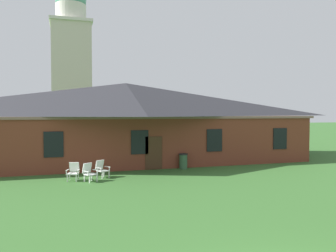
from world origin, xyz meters
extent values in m
cube|color=brown|center=(0.00, 20.49, 1.60)|extent=(25.43, 10.00, 3.20)
cube|color=#835E55|center=(0.00, 20.49, 3.28)|extent=(25.94, 10.20, 0.16)
pyramid|color=#28282D|center=(0.00, 20.49, 4.61)|extent=(26.45, 10.40, 2.49)
cube|color=black|center=(-5.09, 15.46, 1.76)|extent=(1.10, 0.06, 1.50)
cube|color=black|center=(0.00, 15.46, 1.76)|extent=(1.10, 0.06, 1.50)
cube|color=black|center=(5.09, 15.46, 1.76)|extent=(1.10, 0.06, 1.50)
cube|color=black|center=(10.17, 15.46, 1.76)|extent=(1.10, 0.06, 1.50)
cube|color=#422819|center=(0.90, 15.46, 1.05)|extent=(1.10, 0.06, 2.10)
cube|color=beige|center=(-3.59, 40.29, 7.43)|extent=(4.80, 4.80, 14.85)
cube|color=silver|center=(-3.59, 40.29, 15.03)|extent=(5.18, 5.18, 0.36)
cylinder|color=silver|center=(-3.59, 40.29, 16.31)|extent=(3.80, 3.80, 2.20)
cube|color=silver|center=(-3.92, 12.94, 0.18)|extent=(0.06, 0.06, 0.36)
cube|color=silver|center=(-4.36, 13.06, 0.18)|extent=(0.06, 0.06, 0.36)
cube|color=silver|center=(-3.80, 13.36, 0.18)|extent=(0.06, 0.06, 0.36)
cube|color=silver|center=(-4.24, 13.49, 0.18)|extent=(0.06, 0.06, 0.36)
cube|color=silver|center=(-4.08, 13.21, 0.39)|extent=(0.66, 0.65, 0.05)
cube|color=silver|center=(-3.99, 13.51, 0.69)|extent=(0.55, 0.32, 0.54)
cube|color=silver|center=(-3.80, 13.11, 0.58)|extent=(0.18, 0.47, 0.03)
cube|color=silver|center=(-3.85, 12.96, 0.47)|extent=(0.05, 0.05, 0.22)
cube|color=silver|center=(-4.36, 13.27, 0.58)|extent=(0.18, 0.47, 0.03)
cube|color=silver|center=(-4.40, 13.11, 0.47)|extent=(0.05, 0.05, 0.22)
cube|color=white|center=(-2.88, 12.69, 0.18)|extent=(0.07, 0.07, 0.36)
cube|color=white|center=(-3.27, 12.44, 0.18)|extent=(0.07, 0.07, 0.36)
cube|color=white|center=(-3.12, 13.06, 0.18)|extent=(0.07, 0.07, 0.36)
cube|color=white|center=(-3.50, 12.82, 0.18)|extent=(0.07, 0.07, 0.36)
cube|color=white|center=(-3.19, 12.75, 0.39)|extent=(0.73, 0.73, 0.05)
cube|color=white|center=(-3.36, 13.02, 0.69)|extent=(0.54, 0.43, 0.54)
cube|color=white|center=(-2.94, 12.89, 0.58)|extent=(0.30, 0.43, 0.03)
cube|color=white|center=(-2.85, 12.75, 0.47)|extent=(0.06, 0.06, 0.22)
cube|color=white|center=(-3.43, 12.58, 0.58)|extent=(0.30, 0.43, 0.03)
cube|color=white|center=(-3.34, 12.44, 0.47)|extent=(0.06, 0.06, 0.22)
cube|color=silver|center=(-2.14, 13.60, 0.18)|extent=(0.07, 0.07, 0.36)
cube|color=silver|center=(-2.53, 13.35, 0.18)|extent=(0.07, 0.07, 0.36)
cube|color=silver|center=(-2.38, 13.97, 0.18)|extent=(0.07, 0.07, 0.36)
cube|color=silver|center=(-2.76, 13.73, 0.18)|extent=(0.07, 0.07, 0.36)
cube|color=silver|center=(-2.45, 13.66, 0.39)|extent=(0.73, 0.73, 0.05)
cube|color=silver|center=(-2.62, 13.92, 0.69)|extent=(0.54, 0.43, 0.54)
cube|color=silver|center=(-2.20, 13.80, 0.58)|extent=(0.30, 0.43, 0.03)
cube|color=silver|center=(-2.11, 13.66, 0.47)|extent=(0.06, 0.06, 0.22)
cube|color=silver|center=(-2.69, 13.49, 0.58)|extent=(0.30, 0.43, 0.03)
cube|color=silver|center=(-2.60, 13.35, 0.47)|extent=(0.06, 0.06, 0.22)
cylinder|color=#335638|center=(2.79, 15.19, 0.45)|extent=(0.52, 0.52, 0.90)
cylinder|color=black|center=(2.79, 15.19, 0.94)|extent=(0.56, 0.56, 0.08)
camera|label=1|loc=(-4.42, -5.10, 3.58)|focal=36.10mm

